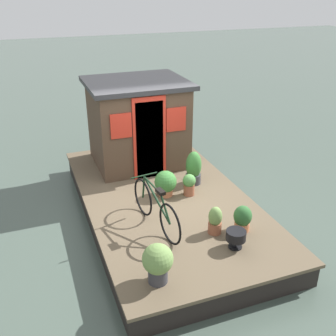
% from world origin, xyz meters
% --- Properties ---
extents(ground_plane, '(60.00, 60.00, 0.00)m').
position_xyz_m(ground_plane, '(0.00, 0.00, 0.00)').
color(ground_plane, '#47564C').
extents(houseboat_deck, '(5.76, 3.12, 0.47)m').
position_xyz_m(houseboat_deck, '(0.00, 0.00, 0.23)').
color(houseboat_deck, brown).
rests_on(houseboat_deck, ground_plane).
extents(houseboat_cabin, '(1.91, 2.20, 1.94)m').
position_xyz_m(houseboat_cabin, '(1.77, 0.00, 1.45)').
color(houseboat_cabin, '#4C3828').
rests_on(houseboat_cabin, houseboat_deck).
extents(bicycle, '(1.70, 0.50, 0.84)m').
position_xyz_m(bicycle, '(-1.01, 0.53, 0.85)').
color(bicycle, black).
rests_on(bicycle, houseboat_deck).
extents(potted_plant_rosemary, '(0.44, 0.44, 0.53)m').
position_xyz_m(potted_plant_rosemary, '(0.01, -0.03, 0.74)').
color(potted_plant_rosemary, '#C6754C').
rests_on(potted_plant_rosemary, houseboat_deck).
extents(potted_plant_geranium, '(0.23, 0.23, 0.50)m').
position_xyz_m(potted_plant_geranium, '(-1.52, -0.36, 0.71)').
color(potted_plant_geranium, '#935138').
rests_on(potted_plant_geranium, houseboat_deck).
extents(potted_plant_mint, '(0.33, 0.33, 0.72)m').
position_xyz_m(potted_plant_mint, '(0.30, -0.76, 0.81)').
color(potted_plant_mint, '#38383D').
rests_on(potted_plant_mint, houseboat_deck).
extents(potted_plant_fern, '(0.26, 0.26, 0.45)m').
position_xyz_m(potted_plant_fern, '(-0.14, -0.48, 0.71)').
color(potted_plant_fern, '#935138').
rests_on(potted_plant_fern, houseboat_deck).
extents(potted_plant_basil, '(0.45, 0.45, 0.62)m').
position_xyz_m(potted_plant_basil, '(-2.33, 0.95, 0.81)').
color(potted_plant_basil, '#38383D').
rests_on(potted_plant_basil, houseboat_deck).
extents(potted_plant_thyme, '(0.31, 0.31, 0.47)m').
position_xyz_m(potted_plant_thyme, '(-1.62, -0.83, 0.71)').
color(potted_plant_thyme, '#C6754C').
rests_on(potted_plant_thyme, houseboat_deck).
extents(charcoal_grill, '(0.32, 0.32, 0.31)m').
position_xyz_m(charcoal_grill, '(-2.01, -0.48, 0.69)').
color(charcoal_grill, black).
rests_on(charcoal_grill, houseboat_deck).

